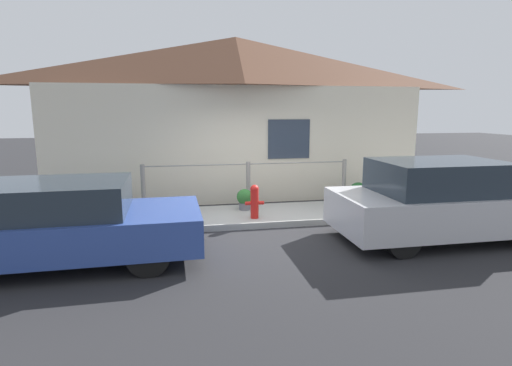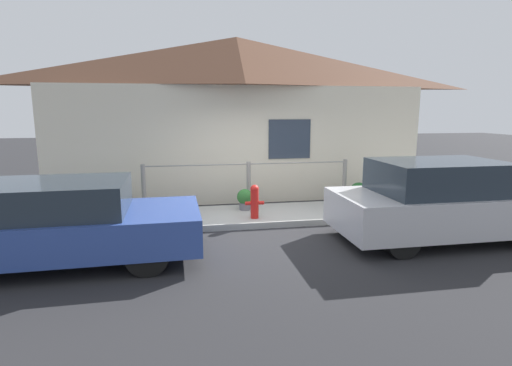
{
  "view_description": "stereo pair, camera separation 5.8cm",
  "coord_description": "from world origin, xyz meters",
  "px_view_note": "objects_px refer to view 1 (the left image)",
  "views": [
    {
      "loc": [
        -1.57,
        -7.64,
        2.38
      ],
      "look_at": [
        -0.04,
        0.3,
        0.9
      ],
      "focal_mm": 28.0,
      "sensor_mm": 36.0,
      "label": 1
    },
    {
      "loc": [
        -1.51,
        -7.65,
        2.38
      ],
      "look_at": [
        -0.04,
        0.3,
        0.9
      ],
      "focal_mm": 28.0,
      "sensor_mm": 36.0,
      "label": 2
    }
  ],
  "objects_px": {
    "car_right": "(442,201)",
    "potted_plant_by_fence": "(111,199)",
    "potted_plant_corner": "(358,192)",
    "potted_plant_near_hydrant": "(245,199)",
    "car_left": "(59,223)",
    "fire_hydrant": "(255,201)"
  },
  "relations": [
    {
      "from": "car_right",
      "to": "potted_plant_by_fence",
      "type": "height_order",
      "value": "car_right"
    },
    {
      "from": "potted_plant_by_fence",
      "to": "potted_plant_corner",
      "type": "height_order",
      "value": "potted_plant_by_fence"
    },
    {
      "from": "potted_plant_by_fence",
      "to": "potted_plant_corner",
      "type": "relative_size",
      "value": 1.3
    },
    {
      "from": "car_right",
      "to": "potted_plant_near_hydrant",
      "type": "height_order",
      "value": "car_right"
    },
    {
      "from": "car_left",
      "to": "fire_hydrant",
      "type": "xyz_separation_m",
      "value": [
        3.38,
        1.61,
        -0.16
      ]
    },
    {
      "from": "car_left",
      "to": "car_right",
      "type": "height_order",
      "value": "car_right"
    },
    {
      "from": "car_left",
      "to": "potted_plant_near_hydrant",
      "type": "height_order",
      "value": "car_left"
    },
    {
      "from": "fire_hydrant",
      "to": "potted_plant_near_hydrant",
      "type": "height_order",
      "value": "fire_hydrant"
    },
    {
      "from": "car_right",
      "to": "potted_plant_corner",
      "type": "relative_size",
      "value": 7.54
    },
    {
      "from": "car_left",
      "to": "car_right",
      "type": "xyz_separation_m",
      "value": [
        6.61,
        0.0,
        0.06
      ]
    },
    {
      "from": "car_right",
      "to": "fire_hydrant",
      "type": "bearing_deg",
      "value": 153.75
    },
    {
      "from": "car_right",
      "to": "potted_plant_by_fence",
      "type": "distance_m",
      "value": 6.59
    },
    {
      "from": "car_left",
      "to": "car_right",
      "type": "relative_size",
      "value": 1.05
    },
    {
      "from": "potted_plant_by_fence",
      "to": "potted_plant_corner",
      "type": "bearing_deg",
      "value": 1.61
    },
    {
      "from": "potted_plant_corner",
      "to": "potted_plant_by_fence",
      "type": "bearing_deg",
      "value": -178.39
    },
    {
      "from": "potted_plant_near_hydrant",
      "to": "potted_plant_corner",
      "type": "height_order",
      "value": "potted_plant_corner"
    },
    {
      "from": "fire_hydrant",
      "to": "potted_plant_by_fence",
      "type": "distance_m",
      "value": 3.04
    },
    {
      "from": "potted_plant_corner",
      "to": "fire_hydrant",
      "type": "bearing_deg",
      "value": -163.98
    },
    {
      "from": "car_left",
      "to": "potted_plant_by_fence",
      "type": "height_order",
      "value": "car_left"
    },
    {
      "from": "fire_hydrant",
      "to": "potted_plant_corner",
      "type": "height_order",
      "value": "fire_hydrant"
    },
    {
      "from": "fire_hydrant",
      "to": "potted_plant_by_fence",
      "type": "relative_size",
      "value": 1.03
    },
    {
      "from": "car_right",
      "to": "potted_plant_near_hydrant",
      "type": "bearing_deg",
      "value": 144.68
    }
  ]
}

